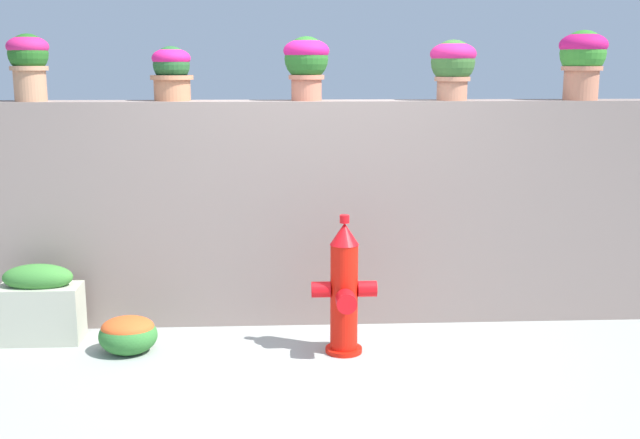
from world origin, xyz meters
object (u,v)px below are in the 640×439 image
potted_plant_5 (583,57)px  potted_plant_1 (28,60)px  potted_plant_2 (172,71)px  planter_box (40,305)px  flower_bush_left (128,333)px  potted_plant_3 (306,61)px  potted_plant_4 (453,64)px  fire_hydrant (344,291)px

potted_plant_5 → potted_plant_1: bearing=-180.0°
potted_plant_2 → planter_box: size_ratio=0.68×
potted_plant_1 → potted_plant_2: (0.95, 0.04, -0.07)m
flower_bush_left → potted_plant_3: bearing=27.3°
potted_plant_4 → flower_bush_left: size_ratio=1.10×
flower_bush_left → fire_hydrant: bearing=-3.2°
planter_box → potted_plant_2: bearing=24.4°
potted_plant_4 → potted_plant_3: bearing=179.0°
potted_plant_5 → planter_box: potted_plant_5 is taller
potted_plant_3 → potted_plant_4: 1.02m
fire_hydrant → planter_box: fire_hydrant is taller
potted_plant_1 → planter_box: size_ratio=0.83×
potted_plant_1 → fire_hydrant: (2.09, -0.67, -1.46)m
potted_plant_3 → potted_plant_4: (1.02, -0.02, -0.02)m
potted_plant_3 → potted_plant_5: bearing=-0.5°
potted_plant_2 → flower_bush_left: size_ratio=0.98×
potted_plant_2 → potted_plant_3: size_ratio=0.85×
potted_plant_2 → potted_plant_3: (0.93, -0.02, 0.06)m
potted_plant_4 → flower_bush_left: potted_plant_4 is taller
potted_plant_3 → fire_hydrant: 1.62m
potted_plant_1 → potted_plant_3: potted_plant_1 is taller
planter_box → potted_plant_4: bearing=7.2°
potted_plant_3 → potted_plant_2: bearing=178.6°
potted_plant_3 → flower_bush_left: potted_plant_3 is taller
potted_plant_1 → fire_hydrant: potted_plant_1 is taller
potted_plant_5 → planter_box: 4.10m
potted_plant_3 → planter_box: potted_plant_3 is taller
potted_plant_2 → potted_plant_3: potted_plant_3 is taller
potted_plant_2 → planter_box: 1.82m
fire_hydrant → potted_plant_2: bearing=148.1°
planter_box → potted_plant_1: bearing=100.9°
fire_hydrant → flower_bush_left: fire_hydrant is taller
potted_plant_2 → fire_hydrant: (1.14, -0.71, -1.39)m
potted_plant_4 → planter_box: bearing=-172.8°
potted_plant_2 → planter_box: potted_plant_2 is taller
flower_bush_left → planter_box: planter_box is taller
potted_plant_4 → potted_plant_5: size_ratio=0.86×
planter_box → potted_plant_3: bearing=11.8°
fire_hydrant → potted_plant_1: bearing=162.3°
potted_plant_3 → flower_bush_left: bearing=-152.7°
potted_plant_5 → flower_bush_left: (-3.12, -0.60, -1.76)m
potted_plant_3 → potted_plant_4: potted_plant_3 is taller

